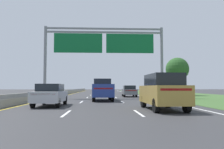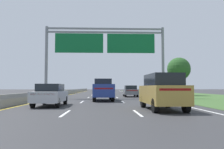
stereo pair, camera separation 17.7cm
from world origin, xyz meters
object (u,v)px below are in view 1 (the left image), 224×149
at_px(car_silver_left_lane_sedan, 50,94).
at_px(car_black_centre_lane_sedan, 101,90).
at_px(roadside_tree_mid, 177,69).
at_px(overhead_sign_gantry, 104,47).
at_px(car_gold_right_lane_suv, 163,91).
at_px(car_grey_right_lane_sedan, 129,91).
at_px(pickup_truck_blue, 102,90).

relative_size(car_silver_left_lane_sedan, car_black_centre_lane_sedan, 1.00).
height_order(car_silver_left_lane_sedan, roadside_tree_mid, roadside_tree_mid).
distance_m(overhead_sign_gantry, car_silver_left_lane_sedan, 13.88).
relative_size(overhead_sign_gantry, car_gold_right_lane_suv, 3.18).
height_order(car_gold_right_lane_suv, car_grey_right_lane_sedan, car_gold_right_lane_suv).
bearing_deg(pickup_truck_blue, overhead_sign_gantry, -3.79).
xyz_separation_m(overhead_sign_gantry, pickup_truck_blue, (-0.24, -5.61, -5.35)).
height_order(car_silver_left_lane_sedan, car_black_centre_lane_sedan, same).
height_order(overhead_sign_gantry, pickup_truck_blue, overhead_sign_gantry).
bearing_deg(roadside_tree_mid, pickup_truck_blue, -131.67).
bearing_deg(car_black_centre_lane_sedan, car_grey_right_lane_sedan, -164.43).
xyz_separation_m(car_grey_right_lane_sedan, roadside_tree_mid, (8.56, 4.79, 3.48)).
relative_size(overhead_sign_gantry, roadside_tree_mid, 2.43).
bearing_deg(car_silver_left_lane_sedan, pickup_truck_blue, -30.20).
height_order(car_gold_right_lane_suv, car_black_centre_lane_sedan, car_gold_right_lane_suv).
distance_m(car_grey_right_lane_sedan, roadside_tree_mid, 10.41).
relative_size(car_gold_right_lane_suv, car_silver_left_lane_sedan, 1.08).
height_order(car_grey_right_lane_sedan, car_black_centre_lane_sedan, same).
bearing_deg(car_grey_right_lane_sedan, roadside_tree_mid, -59.84).
xyz_separation_m(pickup_truck_blue, car_grey_right_lane_sedan, (3.81, 9.11, -0.26)).
xyz_separation_m(overhead_sign_gantry, car_silver_left_lane_sedan, (-3.98, -12.06, -5.60)).
relative_size(car_grey_right_lane_sedan, car_black_centre_lane_sedan, 1.00).
height_order(overhead_sign_gantry, car_black_centre_lane_sedan, overhead_sign_gantry).
bearing_deg(car_silver_left_lane_sedan, car_gold_right_lane_suv, -113.01).
height_order(car_grey_right_lane_sedan, roadside_tree_mid, roadside_tree_mid).
xyz_separation_m(car_silver_left_lane_sedan, car_grey_right_lane_sedan, (7.55, 15.57, 0.00)).
xyz_separation_m(pickup_truck_blue, car_black_centre_lane_sedan, (-0.20, 23.09, -0.26)).
bearing_deg(pickup_truck_blue, car_gold_right_lane_suv, -161.06).
relative_size(pickup_truck_blue, car_grey_right_lane_sedan, 1.23).
distance_m(overhead_sign_gantry, car_grey_right_lane_sedan, 7.51).
height_order(overhead_sign_gantry, roadside_tree_mid, overhead_sign_gantry).
bearing_deg(overhead_sign_gantry, roadside_tree_mid, 34.36).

